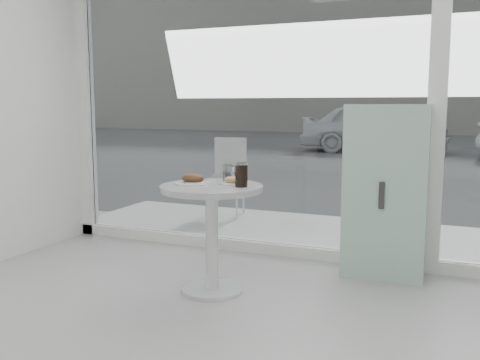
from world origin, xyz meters
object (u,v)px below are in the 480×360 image
at_px(patio_chair, 228,171).
at_px(plate_fritter, 193,180).
at_px(water_tumbler_b, 230,175).
at_px(cola_glass, 241,175).
at_px(mint_cabinet, 386,191).
at_px(car_white, 374,127).
at_px(main_table, 212,216).
at_px(plate_donut, 233,181).
at_px(water_tumbler_a, 228,174).

distance_m(patio_chair, plate_fritter, 2.47).
bearing_deg(water_tumbler_b, cola_glass, -48.73).
xyz_separation_m(mint_cabinet, car_white, (-1.87, 11.32, 0.03)).
height_order(main_table, plate_donut, plate_donut).
distance_m(patio_chair, water_tumbler_b, 2.35).
xyz_separation_m(water_tumbler_a, cola_glass, (0.19, -0.20, 0.03)).
height_order(main_table, cola_glass, cola_glass).
relative_size(main_table, water_tumbler_b, 6.82).
height_order(patio_chair, cola_glass, patio_chair).
xyz_separation_m(water_tumbler_b, cola_glass, (0.17, -0.19, 0.03)).
distance_m(plate_fritter, water_tumbler_a, 0.28).
bearing_deg(main_table, plate_donut, 43.46).
bearing_deg(car_white, cola_glass, 178.89).
distance_m(mint_cabinet, cola_glass, 1.22).
bearing_deg(water_tumbler_a, patio_chair, 114.20).
xyz_separation_m(plate_fritter, plate_donut, (0.26, 0.10, -0.01)).
bearing_deg(patio_chair, plate_donut, -74.11).
xyz_separation_m(car_white, water_tumbler_a, (0.83, -11.98, 0.13)).
xyz_separation_m(plate_fritter, cola_glass, (0.36, 0.02, 0.05)).
height_order(main_table, water_tumbler_b, water_tumbler_b).
relative_size(car_white, water_tumbler_a, 33.53).
bearing_deg(plate_fritter, water_tumbler_b, 46.03).
distance_m(water_tumbler_a, water_tumbler_b, 0.03).
bearing_deg(mint_cabinet, plate_donut, -143.46).
height_order(patio_chair, car_white, car_white).
xyz_separation_m(patio_chair, plate_donut, (1.04, -2.23, 0.23)).
bearing_deg(plate_donut, car_white, 94.34).
relative_size(plate_fritter, plate_donut, 1.31).
height_order(patio_chair, water_tumbler_a, patio_chair).
bearing_deg(plate_donut, cola_glass, -40.33).
bearing_deg(cola_glass, car_white, 94.79).
xyz_separation_m(patio_chair, cola_glass, (1.14, -2.31, 0.29)).
bearing_deg(cola_glass, patio_chair, 116.22).
relative_size(main_table, patio_chair, 0.86).
distance_m(patio_chair, cola_glass, 2.59).
relative_size(mint_cabinet, water_tumbler_b, 11.78).
bearing_deg(patio_chair, cola_glass, -72.86).
height_order(plate_donut, water_tumbler_a, water_tumbler_a).
bearing_deg(water_tumbler_b, patio_chair, 114.62).
bearing_deg(main_table, patio_chair, 111.57).
relative_size(patio_chair, water_tumbler_b, 7.94).
xyz_separation_m(plate_donut, water_tumbler_a, (-0.09, 0.11, 0.03)).
distance_m(mint_cabinet, patio_chair, 2.47).
distance_m(main_table, water_tumbler_b, 0.34).
bearing_deg(cola_glass, water_tumbler_b, 131.27).
xyz_separation_m(main_table, plate_fritter, (-0.15, 0.00, 0.25)).
height_order(plate_fritter, cola_glass, cola_glass).
bearing_deg(cola_glass, water_tumbler_a, 133.31).
bearing_deg(plate_fritter, cola_glass, 2.52).
bearing_deg(water_tumbler_a, plate_fritter, -128.38).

